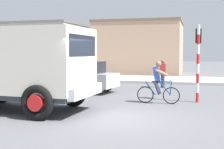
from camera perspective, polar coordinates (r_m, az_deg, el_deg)
The scene contains 9 objects.
ground_plane at distance 9.96m, azimuth 0.05°, elevation -8.00°, with size 120.00×120.00×0.00m, color slate.
sidewalk_far at distance 22.95m, azimuth 8.71°, elevation -0.91°, with size 80.00×5.00×0.16m, color #ADADA8.
truck_foreground at distance 11.66m, azimuth -16.93°, elevation 1.87°, with size 5.54×3.05×2.90m.
cyclist at distance 12.80m, azimuth 8.36°, elevation -1.41°, with size 1.73×0.50×1.72m.
traffic_light_pole at distance 13.45m, azimuth 15.39°, elevation 3.89°, with size 0.24×0.43×3.20m.
car_white_mid at distance 16.41m, azimuth -5.98°, elevation -0.33°, with size 4.22×2.35×1.60m.
pedestrian_near_kerb at distance 18.48m, azimuth 9.22°, elevation 0.24°, with size 0.34×0.22×1.62m.
building_corner_left at distance 32.52m, azimuth -11.98°, elevation 4.69°, with size 7.35×7.50×4.87m.
building_mid_block at distance 30.11m, azimuth 5.13°, elevation 4.85°, with size 7.87×6.92×4.90m.
Camera 1 is at (2.52, -9.40, 2.11)m, focal length 50.30 mm.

